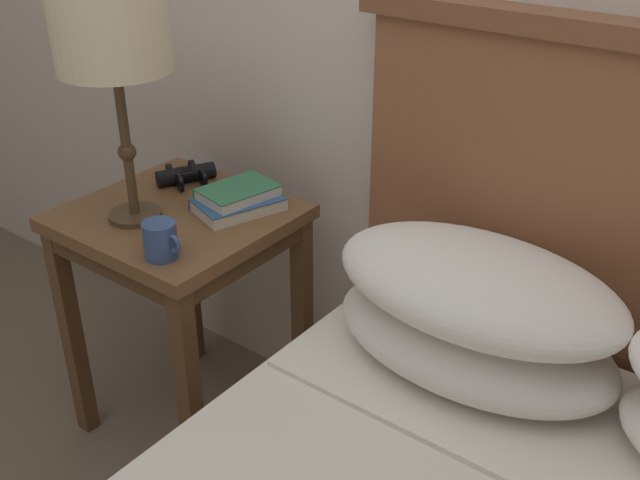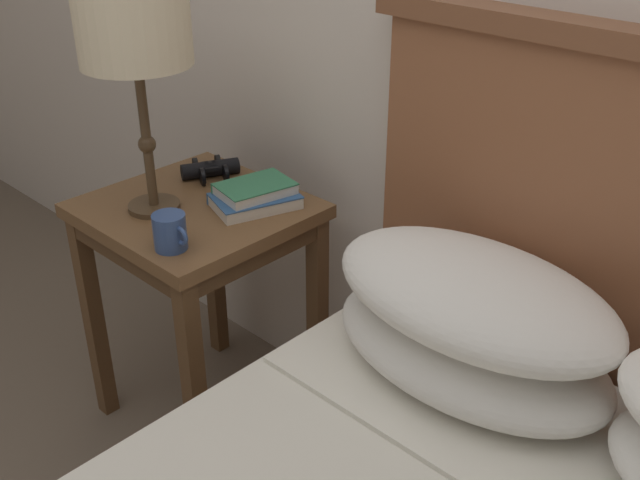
{
  "view_description": "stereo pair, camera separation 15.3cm",
  "coord_description": "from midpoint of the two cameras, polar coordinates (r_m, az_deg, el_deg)",
  "views": [
    {
      "loc": [
        0.72,
        -0.37,
        1.51
      ],
      "look_at": [
        -0.1,
        0.7,
        0.78
      ],
      "focal_mm": 42.0,
      "sensor_mm": 36.0,
      "label": 1
    },
    {
      "loc": [
        0.83,
        -0.28,
        1.51
      ],
      "look_at": [
        -0.1,
        0.7,
        0.78
      ],
      "focal_mm": 42.0,
      "sensor_mm": 36.0,
      "label": 2
    }
  ],
  "objects": [
    {
      "name": "book_on_nightstand",
      "position": [
        1.89,
        -8.57,
        2.66
      ],
      "size": [
        0.2,
        0.24,
        0.03
      ],
      "color": "silver",
      "rests_on": "nightstand"
    },
    {
      "name": "nightstand",
      "position": [
        1.97,
        -12.78,
        -0.57
      ],
      "size": [
        0.52,
        0.5,
        0.68
      ],
      "color": "brown",
      "rests_on": "ground_plane"
    },
    {
      "name": "book_stacked_on_top",
      "position": [
        1.89,
        -8.63,
        3.6
      ],
      "size": [
        0.16,
        0.21,
        0.03
      ],
      "color": "silver",
      "rests_on": "book_on_nightstand"
    },
    {
      "name": "table_lamp",
      "position": [
        1.77,
        -18.11,
        14.73
      ],
      "size": [
        0.26,
        0.26,
        0.56
      ],
      "color": "#4C3823",
      "rests_on": "nightstand"
    },
    {
      "name": "coffee_mug",
      "position": [
        1.7,
        -14.58,
        -0.09
      ],
      "size": [
        0.1,
        0.08,
        0.08
      ],
      "color": "#334C84",
      "rests_on": "nightstand"
    },
    {
      "name": "binoculars_pair",
      "position": [
        2.07,
        -12.27,
        4.86
      ],
      "size": [
        0.16,
        0.16,
        0.05
      ],
      "color": "black",
      "rests_on": "nightstand"
    }
  ]
}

